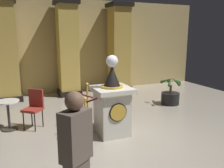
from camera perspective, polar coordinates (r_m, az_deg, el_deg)
ground_plane at (r=5.09m, az=0.76°, el=-14.38°), size 12.00×12.00×0.00m
back_wall at (r=9.48m, az=-11.59°, el=9.05°), size 12.00×0.16×3.66m
pedestal_clock at (r=5.29m, az=0.01°, el=-5.14°), size 0.84×0.84×1.84m
stanchion_near at (r=6.13m, az=-6.03°, el=-6.02°), size 0.24×0.24×1.07m
stanchion_far at (r=5.09m, az=-6.53°, el=-10.24°), size 0.24×0.24×0.99m
velvet_rope at (r=5.48m, az=-6.35°, el=-3.71°), size 0.73×0.75×0.22m
column_left at (r=8.73m, az=-24.60°, el=7.45°), size 0.86×0.86×3.51m
column_right at (r=9.56m, az=1.75°, el=8.79°), size 0.89×0.89×3.51m
column_centre_rear at (r=8.91m, az=-10.84°, el=8.37°), size 0.86×0.86×3.51m
potted_palm_right at (r=7.97m, az=14.21°, el=-2.96°), size 0.66×0.67×0.95m
bystander_guest at (r=2.86m, az=-8.82°, el=-17.04°), size 0.42×0.38×1.65m
cafe_table at (r=6.14m, az=-24.24°, el=-6.17°), size 0.55×0.55×0.72m
cafe_chair_red at (r=6.02m, az=-18.65°, el=-4.97°), size 0.56×0.56×0.96m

